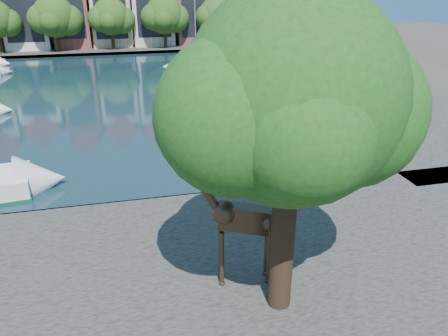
# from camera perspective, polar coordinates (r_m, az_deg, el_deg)

# --- Properties ---
(ground) EXTENTS (160.00, 160.00, 0.00)m
(ground) POSITION_cam_1_polar(r_m,az_deg,el_deg) (23.40, -18.60, -5.75)
(ground) COLOR #38332B
(ground) RESTS_ON ground
(water_basin) EXTENTS (38.00, 50.00, 0.08)m
(water_basin) POSITION_cam_1_polar(r_m,az_deg,el_deg) (45.84, -16.55, 9.03)
(water_basin) COLOR black
(water_basin) RESTS_ON ground
(near_quay) EXTENTS (50.00, 14.00, 0.50)m
(near_quay) POSITION_cam_1_polar(r_m,az_deg,el_deg) (17.48, -20.33, -16.23)
(near_quay) COLOR #48443E
(near_quay) RESTS_ON ground
(far_quay) EXTENTS (60.00, 16.00, 0.50)m
(far_quay) POSITION_cam_1_polar(r_m,az_deg,el_deg) (77.21, -15.71, 15.05)
(far_quay) COLOR #48443E
(far_quay) RESTS_ON ground
(right_quay) EXTENTS (14.00, 52.00, 0.50)m
(right_quay) POSITION_cam_1_polar(r_m,az_deg,el_deg) (50.79, 13.28, 11.01)
(right_quay) COLOR #48443E
(right_quay) RESTS_ON ground
(plane_tree) EXTENTS (8.32, 6.40, 10.62)m
(plane_tree) POSITION_cam_1_polar(r_m,az_deg,el_deg) (12.81, 9.27, 8.11)
(plane_tree) COLOR #332114
(plane_tree) RESTS_ON near_quay
(townhouse_west_inner) EXTENTS (6.43, 9.18, 15.15)m
(townhouse_west_inner) POSITION_cam_1_polar(r_m,az_deg,el_deg) (77.63, -24.51, 19.22)
(townhouse_west_inner) COLOR white
(townhouse_west_inner) RESTS_ON far_quay
(townhouse_east_end) EXTENTS (5.44, 9.18, 14.43)m
(townhouse_east_end) POSITION_cam_1_polar(r_m,az_deg,el_deg) (77.44, -4.42, 20.96)
(townhouse_east_end) COLOR brown
(townhouse_east_end) RESTS_ON far_quay
(far_tree_mid_west) EXTENTS (7.80, 6.00, 8.00)m
(far_tree_mid_west) POSITION_cam_1_polar(r_m,az_deg,el_deg) (71.66, -21.20, 17.82)
(far_tree_mid_west) COLOR #332114
(far_tree_mid_west) RESTS_ON far_quay
(far_tree_mid_east) EXTENTS (7.02, 5.40, 7.52)m
(far_tree_mid_east) POSITION_cam_1_polar(r_m,az_deg,el_deg) (71.14, -14.49, 18.46)
(far_tree_mid_east) COLOR #332114
(far_tree_mid_east) RESTS_ON far_quay
(far_tree_east) EXTENTS (7.54, 5.80, 7.84)m
(far_tree_east) POSITION_cam_1_polar(r_m,az_deg,el_deg) (71.50, -7.73, 19.07)
(far_tree_east) COLOR #332114
(far_tree_east) RESTS_ON far_quay
(far_tree_far_east) EXTENTS (6.76, 5.20, 7.36)m
(far_tree_far_east) POSITION_cam_1_polar(r_m,az_deg,el_deg) (72.76, -1.10, 19.22)
(far_tree_far_east) COLOR #332114
(far_tree_far_east) RESTS_ON far_quay
(giraffe_statue) EXTENTS (3.83, 0.92, 5.47)m
(giraffe_statue) POSITION_cam_1_polar(r_m,az_deg,el_deg) (15.60, 1.91, -6.55)
(giraffe_statue) COLOR #39291C
(giraffe_statue) RESTS_ON near_quay
(sailboat_right_a) EXTENTS (6.17, 3.61, 10.58)m
(sailboat_right_a) POSITION_cam_1_polar(r_m,az_deg,el_deg) (34.50, 8.16, 6.00)
(sailboat_right_a) COLOR silver
(sailboat_right_a) RESTS_ON water_basin
(sailboat_right_b) EXTENTS (6.04, 2.32, 11.24)m
(sailboat_right_b) POSITION_cam_1_polar(r_m,az_deg,el_deg) (39.54, 5.27, 8.46)
(sailboat_right_b) COLOR navy
(sailboat_right_b) RESTS_ON water_basin
(sailboat_right_c) EXTENTS (6.51, 4.45, 11.79)m
(sailboat_right_c) POSITION_cam_1_polar(r_m,az_deg,el_deg) (56.04, -3.65, 13.24)
(sailboat_right_c) COLOR white
(sailboat_right_c) RESTS_ON water_basin
(sailboat_right_d) EXTENTS (5.30, 2.77, 8.72)m
(sailboat_right_d) POSITION_cam_1_polar(r_m,az_deg,el_deg) (61.24, -1.58, 14.06)
(sailboat_right_d) COLOR white
(sailboat_right_d) RESTS_ON water_basin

